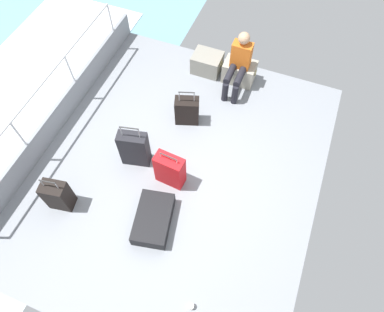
{
  "coord_description": "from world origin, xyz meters",
  "views": [
    {
      "loc": [
        1.2,
        -2.44,
        4.85
      ],
      "look_at": [
        0.19,
        0.14,
        0.25
      ],
      "focal_mm": 32.5,
      "sensor_mm": 36.0,
      "label": 1
    }
  ],
  "objects_px": {
    "suitcase_3": "(134,149)",
    "suitcase_4": "(58,195)",
    "suitcase_0": "(170,170)",
    "suitcase_1": "(153,219)",
    "suitcase_2": "(187,111)",
    "paper_cup": "(191,306)",
    "cargo_crate_1": "(239,72)",
    "passenger_seated": "(239,63)",
    "cargo_crate_0": "(207,63)"
  },
  "relations": [
    {
      "from": "cargo_crate_1",
      "to": "suitcase_4",
      "type": "xyz_separation_m",
      "value": [
        -1.69,
        -3.36,
        0.08
      ]
    },
    {
      "from": "passenger_seated",
      "to": "suitcase_2",
      "type": "xyz_separation_m",
      "value": [
        -0.54,
        -1.05,
        -0.32
      ]
    },
    {
      "from": "passenger_seated",
      "to": "suitcase_0",
      "type": "bearing_deg",
      "value": -98.75
    },
    {
      "from": "cargo_crate_1",
      "to": "passenger_seated",
      "type": "xyz_separation_m",
      "value": [
        0.0,
        -0.18,
        0.38
      ]
    },
    {
      "from": "cargo_crate_1",
      "to": "suitcase_2",
      "type": "height_order",
      "value": "suitcase_2"
    },
    {
      "from": "passenger_seated",
      "to": "suitcase_3",
      "type": "relative_size",
      "value": 1.23
    },
    {
      "from": "suitcase_1",
      "to": "suitcase_4",
      "type": "bearing_deg",
      "value": -170.8
    },
    {
      "from": "suitcase_0",
      "to": "suitcase_1",
      "type": "distance_m",
      "value": 0.76
    },
    {
      "from": "suitcase_2",
      "to": "paper_cup",
      "type": "bearing_deg",
      "value": -67.29
    },
    {
      "from": "suitcase_3",
      "to": "cargo_crate_0",
      "type": "bearing_deg",
      "value": 81.13
    },
    {
      "from": "cargo_crate_0",
      "to": "suitcase_4",
      "type": "relative_size",
      "value": 0.78
    },
    {
      "from": "passenger_seated",
      "to": "suitcase_2",
      "type": "height_order",
      "value": "passenger_seated"
    },
    {
      "from": "passenger_seated",
      "to": "cargo_crate_0",
      "type": "bearing_deg",
      "value": 162.41
    },
    {
      "from": "cargo_crate_0",
      "to": "suitcase_1",
      "type": "relative_size",
      "value": 0.66
    },
    {
      "from": "suitcase_0",
      "to": "paper_cup",
      "type": "xyz_separation_m",
      "value": [
        0.97,
        -1.6,
        -0.26
      ]
    },
    {
      "from": "cargo_crate_1",
      "to": "suitcase_2",
      "type": "xyz_separation_m",
      "value": [
        -0.54,
        -1.23,
        0.06
      ]
    },
    {
      "from": "suitcase_0",
      "to": "suitcase_3",
      "type": "distance_m",
      "value": 0.66
    },
    {
      "from": "suitcase_3",
      "to": "paper_cup",
      "type": "xyz_separation_m",
      "value": [
        1.61,
        -1.73,
        -0.3
      ]
    },
    {
      "from": "suitcase_0",
      "to": "suitcase_2",
      "type": "xyz_separation_m",
      "value": [
        -0.2,
        1.17,
        -0.05
      ]
    },
    {
      "from": "suitcase_3",
      "to": "paper_cup",
      "type": "bearing_deg",
      "value": -47.05
    },
    {
      "from": "cargo_crate_0",
      "to": "passenger_seated",
      "type": "xyz_separation_m",
      "value": [
        0.63,
        -0.2,
        0.4
      ]
    },
    {
      "from": "suitcase_2",
      "to": "suitcase_3",
      "type": "xyz_separation_m",
      "value": [
        -0.45,
        -1.04,
        0.08
      ]
    },
    {
      "from": "cargo_crate_0",
      "to": "suitcase_2",
      "type": "height_order",
      "value": "suitcase_2"
    },
    {
      "from": "paper_cup",
      "to": "passenger_seated",
      "type": "bearing_deg",
      "value": 99.27
    },
    {
      "from": "passenger_seated",
      "to": "paper_cup",
      "type": "xyz_separation_m",
      "value": [
        0.62,
        -3.83,
        -0.53
      ]
    },
    {
      "from": "passenger_seated",
      "to": "suitcase_3",
      "type": "distance_m",
      "value": 2.33
    },
    {
      "from": "cargo_crate_1",
      "to": "suitcase_4",
      "type": "bearing_deg",
      "value": -116.7
    },
    {
      "from": "suitcase_2",
      "to": "suitcase_0",
      "type": "bearing_deg",
      "value": -80.52
    },
    {
      "from": "suitcase_1",
      "to": "cargo_crate_0",
      "type": "bearing_deg",
      "value": 96.03
    },
    {
      "from": "cargo_crate_0",
      "to": "suitcase_1",
      "type": "bearing_deg",
      "value": -83.97
    },
    {
      "from": "suitcase_0",
      "to": "suitcase_4",
      "type": "bearing_deg",
      "value": -144.71
    },
    {
      "from": "cargo_crate_0",
      "to": "suitcase_2",
      "type": "distance_m",
      "value": 1.26
    },
    {
      "from": "cargo_crate_0",
      "to": "suitcase_3",
      "type": "distance_m",
      "value": 2.33
    },
    {
      "from": "cargo_crate_1",
      "to": "passenger_seated",
      "type": "relative_size",
      "value": 0.55
    },
    {
      "from": "suitcase_3",
      "to": "paper_cup",
      "type": "distance_m",
      "value": 2.39
    },
    {
      "from": "suitcase_1",
      "to": "paper_cup",
      "type": "height_order",
      "value": "suitcase_1"
    },
    {
      "from": "cargo_crate_0",
      "to": "suitcase_1",
      "type": "xyz_separation_m",
      "value": [
        0.33,
        -3.15,
        -0.07
      ]
    },
    {
      "from": "passenger_seated",
      "to": "suitcase_1",
      "type": "height_order",
      "value": "passenger_seated"
    },
    {
      "from": "cargo_crate_0",
      "to": "suitcase_3",
      "type": "bearing_deg",
      "value": -98.87
    },
    {
      "from": "cargo_crate_0",
      "to": "suitcase_1",
      "type": "distance_m",
      "value": 3.17
    },
    {
      "from": "suitcase_3",
      "to": "suitcase_4",
      "type": "height_order",
      "value": "suitcase_3"
    },
    {
      "from": "suitcase_2",
      "to": "suitcase_4",
      "type": "bearing_deg",
      "value": -118.47
    },
    {
      "from": "suitcase_2",
      "to": "suitcase_4",
      "type": "relative_size",
      "value": 1.0
    },
    {
      "from": "cargo_crate_0",
      "to": "paper_cup",
      "type": "distance_m",
      "value": 4.22
    },
    {
      "from": "suitcase_1",
      "to": "suitcase_4",
      "type": "height_order",
      "value": "suitcase_4"
    },
    {
      "from": "passenger_seated",
      "to": "suitcase_1",
      "type": "xyz_separation_m",
      "value": [
        -0.3,
        -2.95,
        -0.46
      ]
    },
    {
      "from": "passenger_seated",
      "to": "suitcase_4",
      "type": "bearing_deg",
      "value": -118.02
    },
    {
      "from": "suitcase_1",
      "to": "suitcase_3",
      "type": "distance_m",
      "value": 1.12
    },
    {
      "from": "suitcase_2",
      "to": "suitcase_4",
      "type": "xyz_separation_m",
      "value": [
        -1.15,
        -2.12,
        0.02
      ]
    },
    {
      "from": "passenger_seated",
      "to": "suitcase_2",
      "type": "relative_size",
      "value": 1.52
    }
  ]
}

